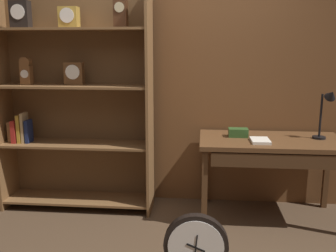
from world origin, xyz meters
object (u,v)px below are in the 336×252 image
Objects in this scene: open_repair_manual at (260,141)px; round_clock_large at (196,247)px; bookshelf at (73,98)px; workbench at (272,149)px; desk_lamp at (327,108)px; toolbox_small at (238,133)px.

open_repair_manual is 1.20m from round_clock_large.
bookshelf is 1.95m from workbench.
open_repair_manual reaches higher than workbench.
open_repair_manual is (1.77, -0.25, -0.32)m from bookshelf.
open_repair_manual is at bearing -8.00° from bookshelf.
open_repair_manual is (-0.12, -0.10, 0.10)m from workbench.
desk_lamp is at bearing 13.30° from open_repair_manual.
desk_lamp is at bearing 6.48° from workbench.
desk_lamp is 0.67m from open_repair_manual.
toolbox_small is at bearing 163.34° from workbench.
toolbox_small is (1.59, -0.06, -0.30)m from bookshelf.
toolbox_small is (-0.30, 0.09, 0.13)m from workbench.
bookshelf is at bearing 177.81° from toolbox_small.
workbench is at bearing -173.52° from desk_lamp.
workbench is 0.60m from desk_lamp.
toolbox_small is at bearing 72.04° from round_clock_large.
round_clock_large is at bearing -136.39° from desk_lamp.
desk_lamp is at bearing -2.36° from bookshelf.
round_clock_large is (-1.13, -1.08, -0.81)m from desk_lamp.
bookshelf reaches higher than round_clock_large.
bookshelf is 2.37m from desk_lamp.
round_clock_large is at bearing -121.19° from open_repair_manual.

